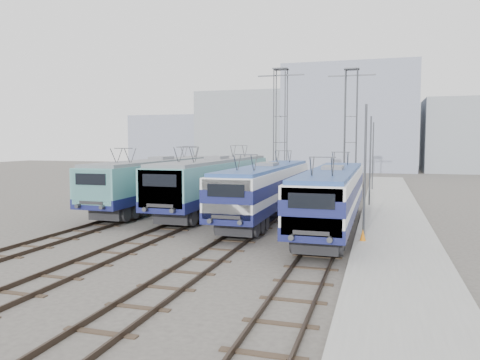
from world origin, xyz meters
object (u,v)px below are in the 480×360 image
at_px(locomotive_far_right, 332,192).
at_px(safety_cone, 363,235).
at_px(locomotive_center_left, 216,179).
at_px(mast_rear, 373,157).
at_px(catenary_tower_east, 351,125).
at_px(locomotive_far_left, 160,178).
at_px(mast_mid, 370,163).
at_px(catenary_tower_west, 280,125).
at_px(mast_front, 365,173).
at_px(locomotive_center_right, 267,186).

bearing_deg(locomotive_far_right, safety_cone, -63.35).
distance_m(locomotive_center_left, mast_rear, 19.55).
bearing_deg(catenary_tower_east, locomotive_far_left, -132.92).
bearing_deg(mast_mid, locomotive_center_left, -158.72).
bearing_deg(catenary_tower_west, locomotive_far_left, -118.86).
distance_m(locomotive_far_left, safety_cone, 17.92).
height_order(locomotive_far_right, mast_front, mast_front).
bearing_deg(mast_front, locomotive_center_left, 144.38).
relative_size(locomotive_far_right, mast_rear, 2.46).
bearing_deg(locomotive_center_right, catenary_tower_west, 98.60).
xyz_separation_m(catenary_tower_east, mast_mid, (2.10, -10.00, -3.14)).
bearing_deg(safety_cone, mast_front, 90.44).
distance_m(locomotive_far_right, catenary_tower_west, 19.38).
relative_size(locomotive_far_left, locomotive_far_right, 1.06).
distance_m(locomotive_far_left, mast_mid, 15.97).
distance_m(catenary_tower_east, mast_rear, 4.28).
bearing_deg(locomotive_far_right, mast_front, -52.22).
bearing_deg(locomotive_center_left, mast_front, -35.62).
height_order(catenary_tower_west, mast_rear, catenary_tower_west).
bearing_deg(locomotive_far_left, locomotive_center_right, -16.34).
distance_m(locomotive_far_left, catenary_tower_west, 14.65).
height_order(locomotive_far_right, catenary_tower_west, catenary_tower_west).
distance_m(locomotive_center_right, mast_front, 8.25).
distance_m(mast_mid, mast_rear, 12.00).
xyz_separation_m(locomotive_far_right, catenary_tower_east, (-0.25, 19.61, 4.43)).
height_order(locomotive_center_right, mast_rear, mast_rear).
relative_size(mast_rear, safety_cone, 12.48).
bearing_deg(mast_front, locomotive_center_right, 141.15).
bearing_deg(safety_cone, catenary_tower_west, 111.99).
height_order(locomotive_far_right, mast_mid, mast_mid).
bearing_deg(locomotive_center_left, mast_mid, 21.28).
relative_size(locomotive_center_left, mast_rear, 2.68).
relative_size(locomotive_far_right, catenary_tower_west, 1.44).
relative_size(catenary_tower_east, mast_mid, 1.71).
bearing_deg(safety_cone, mast_mid, 90.04).
xyz_separation_m(locomotive_far_right, mast_front, (1.85, -2.39, 1.29)).
height_order(mast_front, mast_rear, same).
xyz_separation_m(catenary_tower_west, catenary_tower_east, (6.50, 2.00, 0.00)).
xyz_separation_m(locomotive_center_right, catenary_tower_east, (4.25, 16.89, 4.43)).
distance_m(locomotive_far_left, locomotive_center_right, 9.38).
bearing_deg(locomotive_center_left, catenary_tower_east, 58.41).
bearing_deg(locomotive_center_left, locomotive_far_right, -30.90).
bearing_deg(locomotive_center_left, safety_cone, -39.94).
xyz_separation_m(locomotive_center_left, locomotive_far_right, (9.00, -5.39, -0.12)).
xyz_separation_m(mast_rear, safety_cone, (0.01, -25.32, -2.92)).
bearing_deg(locomotive_far_right, locomotive_center_left, 149.10).
relative_size(locomotive_center_right, locomotive_far_right, 1.00).
height_order(locomotive_far_left, locomotive_far_right, locomotive_far_left).
distance_m(locomotive_center_right, safety_cone, 9.19).
distance_m(catenary_tower_west, mast_mid, 12.16).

